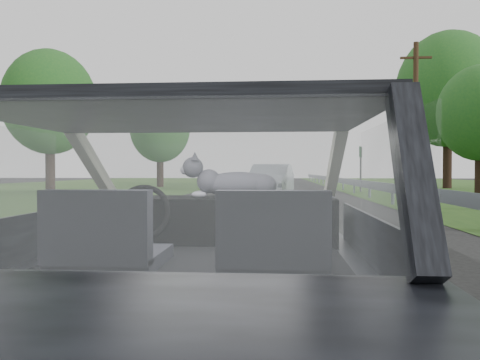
% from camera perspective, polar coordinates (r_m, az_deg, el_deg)
% --- Properties ---
extents(subject_car, '(1.80, 4.00, 1.45)m').
position_cam_1_polar(subject_car, '(2.53, -5.11, -9.15)').
color(subject_car, black).
rests_on(subject_car, ground).
extents(dashboard, '(1.58, 0.45, 0.30)m').
position_cam_1_polar(dashboard, '(3.12, -3.20, -4.86)').
color(dashboard, black).
rests_on(dashboard, subject_car).
extents(driver_seat, '(0.50, 0.72, 0.42)m').
position_cam_1_polar(driver_seat, '(2.33, -16.14, -6.22)').
color(driver_seat, black).
rests_on(driver_seat, subject_car).
extents(passenger_seat, '(0.50, 0.72, 0.42)m').
position_cam_1_polar(passenger_seat, '(2.18, 4.08, -6.67)').
color(passenger_seat, black).
rests_on(passenger_seat, subject_car).
extents(steering_wheel, '(0.36, 0.36, 0.04)m').
position_cam_1_polar(steering_wheel, '(2.91, -11.84, -3.94)').
color(steering_wheel, black).
rests_on(steering_wheel, dashboard).
extents(cat, '(0.68, 0.28, 0.29)m').
position_cam_1_polar(cat, '(3.06, -0.23, -0.36)').
color(cat, slate).
rests_on(cat, dashboard).
extents(guardrail, '(0.05, 90.00, 0.32)m').
position_cam_1_polar(guardrail, '(13.06, 21.77, -1.54)').
color(guardrail, slate).
rests_on(guardrail, ground).
extents(other_car, '(2.35, 4.63, 1.46)m').
position_cam_1_polar(other_car, '(20.02, 3.75, -0.13)').
color(other_car, '#B5BDC8').
rests_on(other_car, ground).
extents(highway_sign, '(0.39, 0.99, 2.50)m').
position_cam_1_polar(highway_sign, '(26.60, 14.49, 1.28)').
color(highway_sign, '#134D25').
rests_on(highway_sign, ground).
extents(utility_pole, '(0.27, 0.27, 6.99)m').
position_cam_1_polar(utility_pole, '(22.81, 20.61, 6.92)').
color(utility_pole, black).
rests_on(utility_pole, ground).
extents(tree_3, '(7.98, 7.98, 10.06)m').
position_cam_1_polar(tree_3, '(34.04, 24.00, 7.56)').
color(tree_3, '#1D4F1E').
rests_on(tree_3, ground).
extents(tree_5, '(5.71, 5.71, 7.66)m').
position_cam_1_polar(tree_5, '(28.17, -22.17, 6.48)').
color(tree_5, '#1D4F1E').
rests_on(tree_5, ground).
extents(tree_6, '(5.61, 5.61, 6.48)m').
position_cam_1_polar(tree_6, '(33.99, -9.72, 4.63)').
color(tree_6, '#1D4F1E').
rests_on(tree_6, ground).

